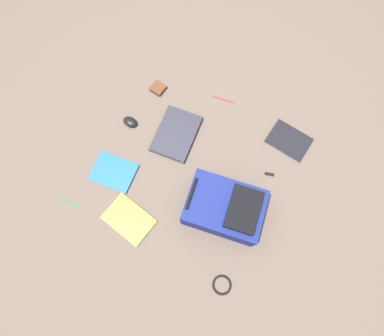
{
  "coord_description": "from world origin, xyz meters",
  "views": [
    {
      "loc": [
        -0.48,
        -0.29,
        1.79
      ],
      "look_at": [
        0.02,
        -0.01,
        0.02
      ],
      "focal_mm": 29.52,
      "sensor_mm": 36.0,
      "label": 1
    }
  ],
  "objects_px": {
    "book_manual": "(129,219)",
    "computer_mouse": "(130,122)",
    "book_red": "(113,172)",
    "pen_blue": "(224,99)",
    "book_blue": "(289,140)",
    "backpack": "(225,208)",
    "cable_coil": "(222,285)",
    "usb_stick": "(270,174)",
    "laptop": "(176,134)",
    "earbud_pouch": "(158,88)",
    "pen_black": "(70,202)"
  },
  "relations": [
    {
      "from": "book_manual",
      "to": "laptop",
      "type": "bearing_deg",
      "value": 3.26
    },
    {
      "from": "backpack",
      "to": "book_blue",
      "type": "xyz_separation_m",
      "value": [
        0.58,
        -0.14,
        -0.09
      ]
    },
    {
      "from": "backpack",
      "to": "pen_blue",
      "type": "xyz_separation_m",
      "value": [
        0.64,
        0.34,
        -0.09
      ]
    },
    {
      "from": "book_red",
      "to": "usb_stick",
      "type": "relative_size",
      "value": 4.8
    },
    {
      "from": "book_red",
      "to": "book_blue",
      "type": "height_order",
      "value": "book_red"
    },
    {
      "from": "earbud_pouch",
      "to": "usb_stick",
      "type": "distance_m",
      "value": 0.89
    },
    {
      "from": "book_manual",
      "to": "pen_blue",
      "type": "height_order",
      "value": "book_manual"
    },
    {
      "from": "book_blue",
      "to": "pen_blue",
      "type": "xyz_separation_m",
      "value": [
        0.06,
        0.48,
        -0.0
      ]
    },
    {
      "from": "pen_blue",
      "to": "earbud_pouch",
      "type": "bearing_deg",
      "value": 109.7
    },
    {
      "from": "computer_mouse",
      "to": "cable_coil",
      "type": "distance_m",
      "value": 1.1
    },
    {
      "from": "pen_blue",
      "to": "computer_mouse",
      "type": "bearing_deg",
      "value": 135.45
    },
    {
      "from": "book_blue",
      "to": "computer_mouse",
      "type": "height_order",
      "value": "computer_mouse"
    },
    {
      "from": "book_blue",
      "to": "cable_coil",
      "type": "xyz_separation_m",
      "value": [
        -0.94,
        -0.03,
        -0.0
      ]
    },
    {
      "from": "book_red",
      "to": "earbud_pouch",
      "type": "xyz_separation_m",
      "value": [
        0.61,
        0.06,
        0.01
      ]
    },
    {
      "from": "cable_coil",
      "to": "book_blue",
      "type": "bearing_deg",
      "value": 2.0
    },
    {
      "from": "book_blue",
      "to": "usb_stick",
      "type": "distance_m",
      "value": 0.25
    },
    {
      "from": "laptop",
      "to": "pen_black",
      "type": "bearing_deg",
      "value": 154.6
    },
    {
      "from": "computer_mouse",
      "to": "pen_blue",
      "type": "xyz_separation_m",
      "value": [
        0.44,
        -0.43,
        -0.02
      ]
    },
    {
      "from": "pen_blue",
      "to": "book_manual",
      "type": "bearing_deg",
      "value": 173.57
    },
    {
      "from": "backpack",
      "to": "usb_stick",
      "type": "xyz_separation_m",
      "value": [
        0.33,
        -0.13,
        -0.09
      ]
    },
    {
      "from": "book_red",
      "to": "computer_mouse",
      "type": "distance_m",
      "value": 0.33
    },
    {
      "from": "computer_mouse",
      "to": "earbud_pouch",
      "type": "distance_m",
      "value": 0.29
    },
    {
      "from": "book_manual",
      "to": "cable_coil",
      "type": "relative_size",
      "value": 2.79
    },
    {
      "from": "pen_black",
      "to": "usb_stick",
      "type": "height_order",
      "value": "same"
    },
    {
      "from": "laptop",
      "to": "pen_blue",
      "type": "bearing_deg",
      "value": -21.13
    },
    {
      "from": "book_manual",
      "to": "computer_mouse",
      "type": "height_order",
      "value": "computer_mouse"
    },
    {
      "from": "backpack",
      "to": "laptop",
      "type": "relative_size",
      "value": 1.3
    },
    {
      "from": "book_manual",
      "to": "book_blue",
      "type": "bearing_deg",
      "value": -33.41
    },
    {
      "from": "backpack",
      "to": "earbud_pouch",
      "type": "relative_size",
      "value": 5.64
    },
    {
      "from": "book_red",
      "to": "book_blue",
      "type": "distance_m",
      "value": 1.08
    },
    {
      "from": "book_red",
      "to": "pen_blue",
      "type": "distance_m",
      "value": 0.83
    },
    {
      "from": "computer_mouse",
      "to": "pen_blue",
      "type": "relative_size",
      "value": 0.64
    },
    {
      "from": "backpack",
      "to": "book_blue",
      "type": "relative_size",
      "value": 1.75
    },
    {
      "from": "computer_mouse",
      "to": "earbud_pouch",
      "type": "height_order",
      "value": "computer_mouse"
    },
    {
      "from": "book_red",
      "to": "cable_coil",
      "type": "height_order",
      "value": "book_red"
    },
    {
      "from": "cable_coil",
      "to": "pen_black",
      "type": "bearing_deg",
      "value": 92.23
    },
    {
      "from": "laptop",
      "to": "pen_black",
      "type": "xyz_separation_m",
      "value": [
        -0.67,
        0.32,
        -0.01
      ]
    },
    {
      "from": "book_manual",
      "to": "pen_blue",
      "type": "xyz_separation_m",
      "value": [
        0.95,
        -0.11,
        -0.0
      ]
    },
    {
      "from": "book_red",
      "to": "book_blue",
      "type": "bearing_deg",
      "value": -49.45
    },
    {
      "from": "cable_coil",
      "to": "earbud_pouch",
      "type": "relative_size",
      "value": 1.28
    },
    {
      "from": "backpack",
      "to": "book_red",
      "type": "height_order",
      "value": "backpack"
    },
    {
      "from": "book_red",
      "to": "laptop",
      "type": "bearing_deg",
      "value": -26.73
    },
    {
      "from": "pen_blue",
      "to": "backpack",
      "type": "bearing_deg",
      "value": -152.18
    },
    {
      "from": "backpack",
      "to": "usb_stick",
      "type": "height_order",
      "value": "backpack"
    },
    {
      "from": "pen_black",
      "to": "earbud_pouch",
      "type": "height_order",
      "value": "earbud_pouch"
    },
    {
      "from": "book_red",
      "to": "cable_coil",
      "type": "xyz_separation_m",
      "value": [
        -0.24,
        -0.85,
        -0.0
      ]
    },
    {
      "from": "book_manual",
      "to": "cable_coil",
      "type": "xyz_separation_m",
      "value": [
        -0.05,
        -0.62,
        -0.0
      ]
    },
    {
      "from": "cable_coil",
      "to": "pen_blue",
      "type": "relative_size",
      "value": 0.72
    },
    {
      "from": "laptop",
      "to": "book_manual",
      "type": "height_order",
      "value": "laptop"
    },
    {
      "from": "book_red",
      "to": "computer_mouse",
      "type": "relative_size",
      "value": 2.95
    }
  ]
}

